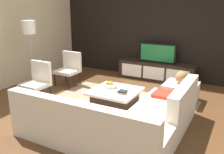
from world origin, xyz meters
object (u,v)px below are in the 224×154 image
object	(u,v)px
floor_lamp	(29,31)
accent_chair_far	(69,67)
accent_chair_near	(38,79)
ottoman	(181,92)
coffee_table	(115,98)
television	(157,53)
media_console	(156,71)
book_stack	(123,92)
decorative_ball	(182,78)
fruit_bowl	(110,85)
sectional_couch	(120,121)

from	to	relation	value
floor_lamp	accent_chair_far	xyz separation A→B (m)	(0.62, 0.69, -0.95)
accent_chair_near	ottoman	xyz separation A→B (m)	(2.77, 1.46, -0.29)
coffee_table	accent_chair_far	size ratio (longest dim) A/B	1.10
television	accent_chair_near	world-z (taller)	television
media_console	floor_lamp	xyz separation A→B (m)	(-2.50, -2.20, 1.19)
media_console	book_stack	size ratio (longest dim) A/B	13.42
television	accent_chair_far	xyz separation A→B (m)	(-1.88, -1.51, -0.28)
media_console	accent_chair_near	bearing A→B (deg)	-122.85
accent_chair_far	decorative_ball	size ratio (longest dim) A/B	3.13
coffee_table	media_console	bearing A→B (deg)	87.51
fruit_bowl	accent_chair_far	world-z (taller)	accent_chair_far
media_console	sectional_couch	bearing A→B (deg)	-81.16
book_stack	accent_chair_near	bearing A→B (deg)	-170.09
media_console	ottoman	xyz separation A→B (m)	(1.00, -1.29, -0.05)
sectional_couch	decorative_ball	world-z (taller)	sectional_couch
coffee_table	accent_chair_far	xyz separation A→B (m)	(-1.78, 0.78, 0.29)
ottoman	floor_lamp	bearing A→B (deg)	-165.39
floor_lamp	fruit_bowl	world-z (taller)	floor_lamp
sectional_couch	television	bearing A→B (deg)	98.84
media_console	book_stack	distance (m)	2.43
floor_lamp	accent_chair_far	size ratio (longest dim) A/B	1.95
ottoman	decorative_ball	xyz separation A→B (m)	(0.00, 0.00, 0.34)
sectional_couch	ottoman	bearing A→B (deg)	76.41
fruit_bowl	book_stack	bearing A→B (deg)	-28.63
accent_chair_far	decorative_ball	distance (m)	2.89
accent_chair_far	fruit_bowl	bearing A→B (deg)	-27.27
sectional_couch	accent_chair_far	distance (m)	2.99
television	fruit_bowl	bearing A→B (deg)	-97.31
media_console	floor_lamp	world-z (taller)	floor_lamp
coffee_table	accent_chair_near	distance (m)	1.76
media_console	accent_chair_far	world-z (taller)	accent_chair_far
fruit_bowl	decorative_ball	world-z (taller)	decorative_ball
accent_chair_near	fruit_bowl	size ratio (longest dim) A/B	3.11
television	sectional_couch	distance (m)	3.38
decorative_ball	book_stack	distance (m)	1.43
floor_lamp	decorative_ball	world-z (taller)	floor_lamp
sectional_couch	fruit_bowl	distance (m)	1.37
media_console	book_stack	bearing A→B (deg)	-86.96
television	coffee_table	size ratio (longest dim) A/B	1.11
accent_chair_far	book_stack	xyz separation A→B (m)	(2.01, -0.90, -0.08)
media_console	floor_lamp	distance (m)	3.54
accent_chair_far	television	bearing A→B (deg)	34.61
television	book_stack	world-z (taller)	television
book_stack	fruit_bowl	bearing A→B (deg)	151.37
sectional_couch	accent_chair_far	size ratio (longest dim) A/B	2.82
television	ottoman	size ratio (longest dim) A/B	1.51
ottoman	fruit_bowl	world-z (taller)	fruit_bowl
coffee_table	decorative_ball	size ratio (longest dim) A/B	3.42
television	sectional_couch	xyz separation A→B (m)	(0.51, -3.30, -0.50)
coffee_table	floor_lamp	distance (m)	2.71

